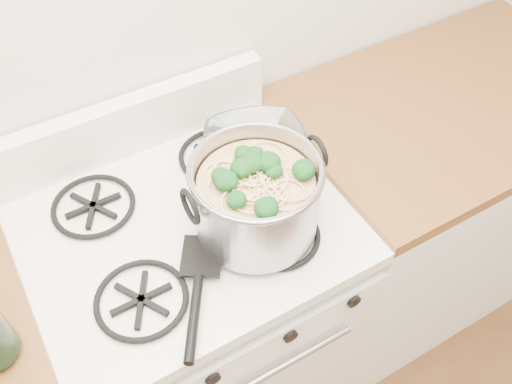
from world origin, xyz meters
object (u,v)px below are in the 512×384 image
Objects in this scene: stock_pot at (256,198)px; glass_bowl at (256,154)px; spatula at (202,254)px; gas_range at (199,318)px.

glass_bowl is at bearing 59.56° from stock_pot.
glass_bowl is at bearing 70.66° from spatula.
gas_range is 0.51m from spatula.
gas_range is 8.81× the size of glass_bowl.
spatula is at bearing -95.82° from gas_range.
gas_range is 2.85× the size of stock_pot.
stock_pot is 0.23m from glass_bowl.
gas_range is 0.61m from stock_pot.
gas_range is at bearing 116.48° from spatula.
stock_pot reaches higher than spatula.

